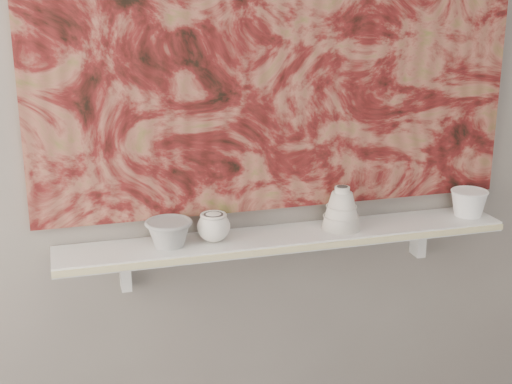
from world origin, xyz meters
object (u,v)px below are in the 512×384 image
object	(u,v)px
bowl_white	(469,203)
painting	(281,29)
bowl_grey	(169,233)
shelf	(287,238)
cup_cream	(214,227)
bell_vessel	(342,207)

from	to	relation	value
bowl_white	painting	bearing A→B (deg)	172.70
bowl_white	bowl_grey	bearing A→B (deg)	180.00
painting	bowl_grey	size ratio (longest dim) A/B	10.79
shelf	painting	size ratio (longest dim) A/B	0.93
painting	bowl_grey	bearing A→B (deg)	-167.49
shelf	cup_cream	bearing A→B (deg)	180.00
bell_vessel	shelf	bearing A→B (deg)	180.00
painting	bowl_white	world-z (taller)	painting
shelf	bowl_grey	bearing A→B (deg)	180.00
shelf	bowl_white	bearing A→B (deg)	0.00
shelf	cup_cream	size ratio (longest dim) A/B	14.23
bell_vessel	bowl_white	distance (m)	0.45
painting	shelf	bearing A→B (deg)	-90.00
painting	bowl_grey	xyz separation A→B (m)	(-0.36, -0.08, -0.57)
painting	cup_cream	distance (m)	0.62
shelf	bowl_white	world-z (taller)	bowl_white
painting	bell_vessel	xyz separation A→B (m)	(0.18, -0.08, -0.54)
bell_vessel	bowl_white	size ratio (longest dim) A/B	1.12
painting	bowl_white	bearing A→B (deg)	-7.30
painting	bowl_white	distance (m)	0.85
cup_cream	painting	bearing A→B (deg)	19.35
shelf	painting	xyz separation A→B (m)	(0.00, 0.08, 0.62)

